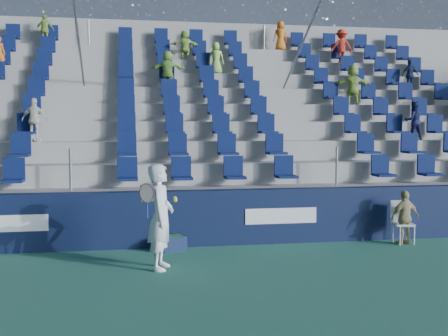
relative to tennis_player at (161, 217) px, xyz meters
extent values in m
plane|color=#31735B|center=(1.22, -1.26, -0.95)|extent=(70.00, 70.00, 0.00)
cube|color=#0F1837|center=(1.22, 1.89, -0.35)|extent=(24.00, 0.30, 1.20)
cube|color=white|center=(2.72, 1.73, -0.33)|extent=(1.60, 0.02, 0.34)
cube|color=#999994|center=(1.22, 2.46, -0.35)|extent=(24.00, 0.85, 1.20)
cube|color=#999994|center=(1.22, 3.31, -0.10)|extent=(24.00, 0.85, 1.70)
cube|color=#999994|center=(1.22, 4.16, 0.15)|extent=(24.00, 0.85, 2.20)
cube|color=#999994|center=(1.22, 5.01, 0.40)|extent=(24.00, 0.85, 2.70)
cube|color=#999994|center=(1.22, 5.86, 0.65)|extent=(24.00, 0.85, 3.20)
cube|color=#999994|center=(1.22, 6.71, 0.90)|extent=(24.00, 0.85, 3.70)
cube|color=#999994|center=(1.22, 7.56, 1.15)|extent=(24.00, 0.85, 4.20)
cube|color=#999994|center=(1.22, 8.41, 1.40)|extent=(24.00, 0.85, 4.70)
cube|color=#999994|center=(1.22, 9.26, 1.65)|extent=(24.00, 0.85, 5.20)
cube|color=#999994|center=(1.22, 9.94, 2.15)|extent=(24.00, 0.50, 6.20)
cube|color=#0B1745|center=(1.22, 2.46, 0.60)|extent=(16.05, 0.50, 0.70)
cube|color=#0B1745|center=(1.22, 3.31, 1.10)|extent=(16.05, 0.50, 0.70)
cube|color=#0B1745|center=(1.22, 4.16, 1.60)|extent=(16.05, 0.50, 0.70)
cube|color=#0B1745|center=(1.22, 5.01, 2.10)|extent=(16.05, 0.50, 0.70)
cube|color=#0B1745|center=(1.22, 5.86, 2.60)|extent=(16.05, 0.50, 0.70)
cube|color=#0B1745|center=(1.22, 6.71, 3.10)|extent=(16.05, 0.50, 0.70)
cube|color=#0B1745|center=(1.22, 7.56, 3.60)|extent=(16.05, 0.50, 0.70)
cube|color=#0B1745|center=(1.22, 8.41, 4.10)|extent=(16.05, 0.50, 0.70)
cube|color=#0B1745|center=(1.22, 9.26, 4.60)|extent=(16.05, 0.50, 0.70)
cylinder|color=gray|center=(-1.78, 5.86, 3.40)|extent=(0.06, 7.68, 4.55)
cylinder|color=gray|center=(4.22, 5.86, 3.40)|extent=(0.06, 7.68, 4.55)
imported|color=#9BC34E|center=(6.04, 5.81, 2.84)|extent=(1.15, 0.59, 1.19)
imported|color=#97C64F|center=(1.33, 8.36, 4.24)|extent=(0.95, 0.38, 0.99)
imported|color=silver|center=(-2.76, 4.11, 1.78)|extent=(0.66, 0.36, 1.06)
imported|color=#90C850|center=(0.64, 6.66, 3.29)|extent=(1.06, 0.50, 1.09)
imported|color=#91C54E|center=(2.21, 7.51, 3.75)|extent=(0.56, 0.45, 1.00)
imported|color=navy|center=(8.32, 6.66, 3.24)|extent=(0.59, 0.26, 0.99)
imported|color=orange|center=(4.77, 9.21, 4.77)|extent=(0.53, 0.37, 1.04)
imported|color=#93B548|center=(-3.15, 9.21, 4.75)|extent=(0.59, 0.25, 1.00)
imported|color=#181A49|center=(7.09, 4.11, 1.77)|extent=(0.55, 0.45, 1.04)
imported|color=red|center=(6.68, 8.36, 4.33)|extent=(0.81, 0.54, 1.17)
imported|color=white|center=(0.00, 0.00, 0.00)|extent=(0.60, 0.78, 1.90)
cylinder|color=navy|center=(-0.25, -0.25, 0.16)|extent=(0.03, 0.03, 0.28)
torus|color=black|center=(-0.25, -0.25, 0.46)|extent=(0.30, 0.17, 0.28)
plane|color=#262626|center=(-0.25, -0.25, 0.46)|extent=(0.30, 0.16, 0.29)
sphere|color=#C3CF30|center=(0.25, -0.20, 0.32)|extent=(0.07, 0.07, 0.07)
sphere|color=#C3CF30|center=(0.25, -0.14, 0.35)|extent=(0.07, 0.07, 0.07)
cube|color=white|center=(5.38, 1.29, -0.52)|extent=(0.48, 0.48, 0.04)
cube|color=white|center=(5.38, 1.48, -0.27)|extent=(0.41, 0.12, 0.51)
cylinder|color=white|center=(5.21, 1.12, -0.75)|extent=(0.03, 0.03, 0.41)
cylinder|color=white|center=(5.55, 1.12, -0.75)|extent=(0.03, 0.03, 0.41)
cylinder|color=white|center=(5.21, 1.45, -0.75)|extent=(0.03, 0.03, 0.41)
cylinder|color=white|center=(5.55, 1.45, -0.75)|extent=(0.03, 0.03, 0.41)
imported|color=tan|center=(5.38, 1.24, -0.36)|extent=(0.74, 0.41, 1.19)
cube|color=#0F1B3A|center=(0.31, 1.49, -0.80)|extent=(0.65, 0.55, 0.30)
cube|color=#1E662D|center=(0.31, 1.49, -0.73)|extent=(0.51, 0.42, 0.18)
camera|label=1|loc=(-0.59, -10.02, 1.61)|focal=45.00mm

